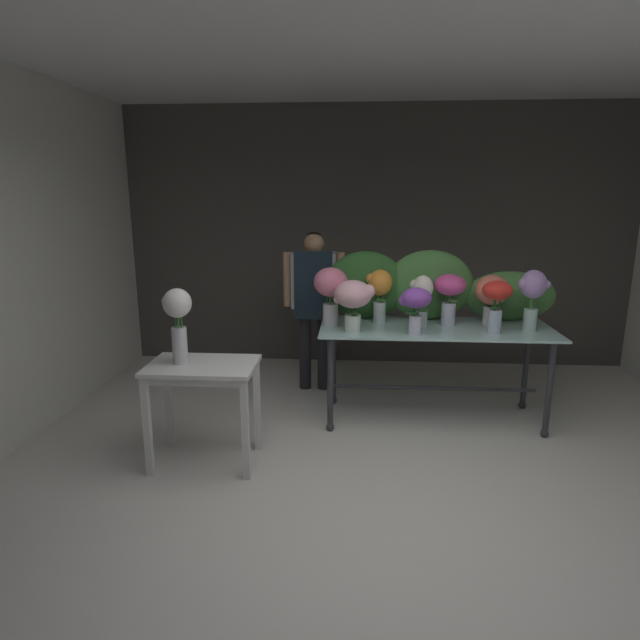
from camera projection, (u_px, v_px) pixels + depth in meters
ground_plane at (380, 418)px, 4.83m from camera, size 7.83×7.83×0.00m
wall_back at (377, 238)px, 6.20m from camera, size 5.99×0.12×2.99m
wall_left at (46, 252)px, 4.68m from camera, size 0.12×3.68×2.99m
ceiling_slab at (390, 56)px, 4.12m from camera, size 6.11×3.68×0.12m
display_table_glass at (435, 342)px, 4.65m from camera, size 2.02×0.82×0.87m
side_table_white at (203, 378)px, 3.89m from camera, size 0.79×0.53×0.79m
florist at (314, 294)px, 5.35m from camera, size 0.62×0.24×1.64m
foliage_backdrop at (426, 288)px, 4.84m from camera, size 2.10×0.27×0.64m
vase_violet_peonies at (416, 303)px, 4.31m from camera, size 0.27×0.25×0.39m
vase_scarlet_tulips at (497, 298)px, 4.34m from camera, size 0.24×0.24×0.44m
vase_ivory_dahlias at (422, 295)px, 4.55m from camera, size 0.20×0.17×0.46m
vase_blush_freesia at (354, 298)px, 4.39m from camera, size 0.35×0.32×0.44m
vase_rosy_carnations at (331, 288)px, 4.60m from camera, size 0.30×0.30×0.52m
vase_coral_roses at (492, 294)px, 4.62m from camera, size 0.29×0.29×0.45m
vase_lilac_hydrangea at (532, 292)px, 4.41m from camera, size 0.27×0.22×0.52m
vase_sunset_ranunculus at (379, 290)px, 4.69m from camera, size 0.24×0.21×0.48m
vase_fuchsia_stock at (449, 292)px, 4.62m from camera, size 0.28×0.28×0.45m
vase_white_roses_tall at (178, 317)px, 3.80m from camera, size 0.21×0.21×0.56m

